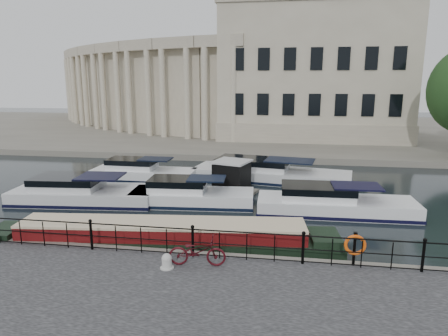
# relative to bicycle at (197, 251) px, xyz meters

# --- Properties ---
(ground_plane) EXTENTS (160.00, 160.00, 0.00)m
(ground_plane) POSITION_rel_bicycle_xyz_m (-0.33, 2.97, -1.08)
(ground_plane) COLOR black
(ground_plane) RESTS_ON ground
(far_bank) EXTENTS (120.00, 42.00, 0.55)m
(far_bank) POSITION_rel_bicycle_xyz_m (-0.33, 41.97, -0.80)
(far_bank) COLOR #6B665B
(far_bank) RESTS_ON ground_plane
(railing) EXTENTS (24.14, 0.14, 1.22)m
(railing) POSITION_rel_bicycle_xyz_m (-0.33, 0.72, 0.12)
(railing) COLOR black
(railing) RESTS_ON near_quay
(civic_building) EXTENTS (53.55, 31.84, 16.85)m
(civic_building) POSITION_rel_bicycle_xyz_m (-1.33, 37.67, 5.96)
(civic_building) COLOR #ADA38C
(civic_building) RESTS_ON far_bank
(bicycle) EXTENTS (2.07, 0.89, 1.06)m
(bicycle) POSITION_rel_bicycle_xyz_m (0.00, 0.00, 0.00)
(bicycle) COLOR #400B12
(bicycle) RESTS_ON near_quay
(mooring_bollard) EXTENTS (0.48, 0.48, 0.54)m
(mooring_bollard) POSITION_rel_bicycle_xyz_m (-1.00, -0.38, -0.28)
(mooring_bollard) COLOR #B8B8B3
(mooring_bollard) RESTS_ON near_quay
(life_ring_post) EXTENTS (0.75, 0.20, 1.23)m
(life_ring_post) POSITION_rel_bicycle_xyz_m (5.44, 0.80, 0.24)
(life_ring_post) COLOR black
(life_ring_post) RESTS_ON near_quay
(narrowboat) EXTENTS (14.98, 3.50, 1.55)m
(narrowboat) POSITION_rel_bicycle_xyz_m (-2.05, 2.38, -0.71)
(narrowboat) COLOR black
(narrowboat) RESTS_ON ground_plane
(harbour_hut) EXTENTS (3.34, 3.03, 2.17)m
(harbour_hut) POSITION_rel_bicycle_xyz_m (-0.32, 11.18, -0.12)
(harbour_hut) COLOR #6B665B
(harbour_hut) RESTS_ON ground_plane
(cabin_cruisers) EXTENTS (22.64, 11.06, 1.99)m
(cabin_cruisers) POSITION_rel_bicycle_xyz_m (-1.79, 11.05, -0.71)
(cabin_cruisers) COLOR silver
(cabin_cruisers) RESTS_ON ground_plane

